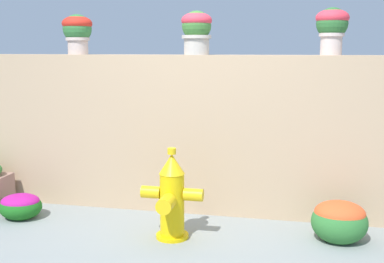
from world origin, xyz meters
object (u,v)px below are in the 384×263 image
(potted_plant_1, at_px, (77,30))
(flower_bush_left, at_px, (339,220))
(potted_plant_3, at_px, (332,25))
(fire_hydrant, at_px, (172,198))
(potted_plant_2, at_px, (197,29))
(flower_bush_right, at_px, (20,205))

(potted_plant_1, relative_size, flower_bush_left, 0.85)
(potted_plant_3, height_order, fire_hydrant, potted_plant_3)
(potted_plant_2, distance_m, flower_bush_left, 2.13)
(potted_plant_2, bearing_deg, flower_bush_right, -160.15)
(potted_plant_1, distance_m, flower_bush_left, 3.04)
(potted_plant_2, xyz_separation_m, fire_hydrant, (-0.05, -0.75, -1.41))
(flower_bush_left, bearing_deg, potted_plant_2, 158.67)
(potted_plant_3, xyz_separation_m, fire_hydrant, (-1.28, -0.83, -1.44))
(potted_plant_2, xyz_separation_m, flower_bush_left, (1.32, -0.52, -1.58))
(potted_plant_2, bearing_deg, potted_plant_3, 3.47)
(potted_plant_1, distance_m, potted_plant_2, 1.21)
(potted_plant_1, bearing_deg, flower_bush_right, -121.67)
(potted_plant_3, xyz_separation_m, flower_bush_right, (-2.81, -0.65, -1.67))
(potted_plant_2, distance_m, potted_plant_3, 1.23)
(potted_plant_3, bearing_deg, potted_plant_2, -176.53)
(potted_plant_3, relative_size, flower_bush_left, 0.91)
(potted_plant_2, distance_m, fire_hydrant, 1.60)
(fire_hydrant, bearing_deg, flower_bush_left, 9.75)
(fire_hydrant, relative_size, flower_bush_left, 1.67)
(potted_plant_2, bearing_deg, potted_plant_1, 178.77)
(flower_bush_left, bearing_deg, potted_plant_3, 99.37)
(fire_hydrant, bearing_deg, potted_plant_1, 146.07)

